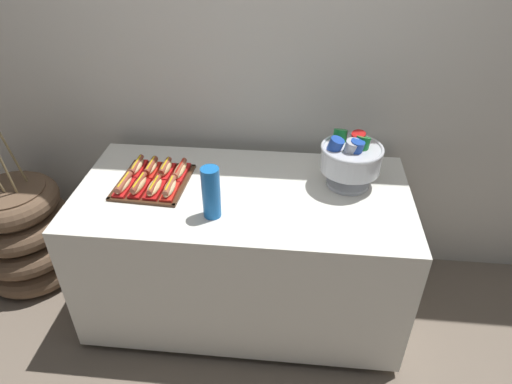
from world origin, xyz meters
TOP-DOWN VIEW (x-y plane):
  - ground_plane at (0.00, 0.00)m, footprint 10.00×10.00m
  - back_wall at (0.00, 0.53)m, footprint 6.00×0.10m
  - buffet_table at (0.00, 0.00)m, footprint 1.60×0.79m
  - floor_vase at (-1.31, 0.13)m, footprint 0.58×0.58m
  - serving_tray at (-0.44, 0.02)m, footprint 0.35×0.38m
  - hot_dog_0 at (-0.56, -0.05)m, footprint 0.07×0.17m
  - hot_dog_1 at (-0.48, -0.06)m, footprint 0.07×0.17m
  - hot_dog_2 at (-0.41, -0.06)m, footprint 0.07×0.16m
  - hot_dog_3 at (-0.33, -0.06)m, footprint 0.06×0.16m
  - hot_dog_4 at (-0.55, 0.11)m, footprint 0.06×0.17m
  - hot_dog_5 at (-0.47, 0.11)m, footprint 0.06×0.16m
  - hot_dog_6 at (-0.40, 0.10)m, footprint 0.07×0.16m
  - hot_dog_7 at (-0.32, 0.10)m, footprint 0.07×0.18m
  - punch_bowl at (0.50, 0.11)m, footprint 0.29×0.29m
  - cup_stack at (-0.11, -0.20)m, footprint 0.08×0.08m

SIDE VIEW (x-z plane):
  - ground_plane at x=0.00m, z-range 0.00..0.00m
  - floor_vase at x=-1.31m, z-range -0.29..0.88m
  - buffet_table at x=0.00m, z-range 0.02..0.80m
  - serving_tray at x=-0.44m, z-range 0.77..0.79m
  - hot_dog_2 at x=-0.41m, z-range 0.78..0.84m
  - hot_dog_4 at x=-0.55m, z-range 0.78..0.84m
  - hot_dog_7 at x=-0.32m, z-range 0.78..0.84m
  - hot_dog_0 at x=-0.56m, z-range 0.78..0.84m
  - hot_dog_5 at x=-0.47m, z-range 0.78..0.84m
  - hot_dog_3 at x=-0.33m, z-range 0.78..0.84m
  - hot_dog_6 at x=-0.40m, z-range 0.78..0.84m
  - hot_dog_1 at x=-0.48m, z-range 0.78..0.85m
  - cup_stack at x=-0.11m, z-range 0.78..1.02m
  - punch_bowl at x=0.50m, z-range 0.80..1.06m
  - back_wall at x=0.00m, z-range 0.00..2.60m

